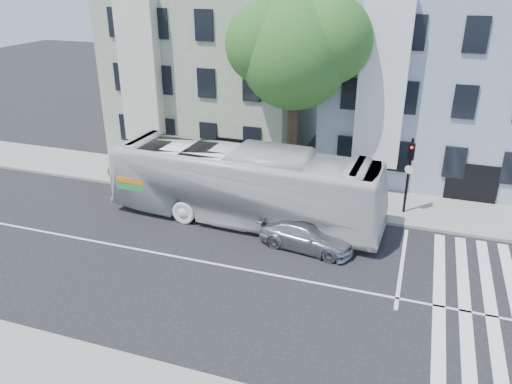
% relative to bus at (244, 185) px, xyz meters
% --- Properties ---
extents(ground, '(120.00, 120.00, 0.00)m').
position_rel_bus_xyz_m(ground, '(1.23, -4.29, -1.88)').
color(ground, black).
rests_on(ground, ground).
extents(sidewalk_far, '(80.00, 4.00, 0.15)m').
position_rel_bus_xyz_m(sidewalk_far, '(1.23, 3.71, -1.80)').
color(sidewalk_far, gray).
rests_on(sidewalk_far, ground).
extents(building_left, '(12.00, 10.00, 11.00)m').
position_rel_bus_xyz_m(building_left, '(-5.77, 10.71, 3.62)').
color(building_left, gray).
rests_on(building_left, ground).
extents(building_right, '(12.00, 10.00, 11.00)m').
position_rel_bus_xyz_m(building_right, '(8.23, 10.71, 3.62)').
color(building_right, '#8E9DA9').
rests_on(building_right, ground).
extents(street_tree, '(7.30, 5.90, 11.10)m').
position_rel_bus_xyz_m(street_tree, '(1.29, 4.44, 5.95)').
color(street_tree, '#2D2116').
rests_on(street_tree, ground).
extents(bus, '(3.73, 13.60, 3.75)m').
position_rel_bus_xyz_m(bus, '(0.00, 0.00, 0.00)').
color(bus, silver).
rests_on(bus, ground).
extents(sedan, '(2.33, 4.48, 1.24)m').
position_rel_bus_xyz_m(sedan, '(3.56, -1.69, -1.26)').
color(sedan, '#B0B2B7').
rests_on(sedan, ground).
extents(hedge, '(8.47, 2.77, 0.70)m').
position_rel_bus_xyz_m(hedge, '(-4.90, 2.51, -1.38)').
color(hedge, '#1C571D').
rests_on(hedge, sidewalk_far).
extents(traffic_signal, '(0.40, 0.52, 4.04)m').
position_rel_bus_xyz_m(traffic_signal, '(7.45, 3.05, 0.73)').
color(traffic_signal, black).
rests_on(traffic_signal, ground).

